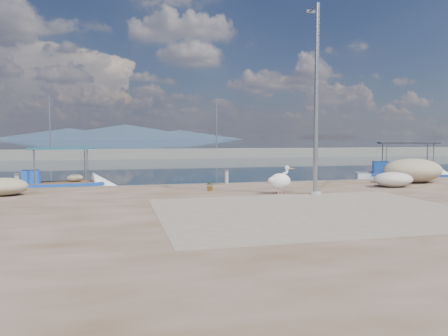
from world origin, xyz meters
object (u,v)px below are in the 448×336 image
boat_right (405,179)px  lamp_post (316,106)px  boat_left (60,189)px  pelican (280,181)px  bollard_near (227,176)px

boat_right → lamp_post: 11.97m
boat_left → lamp_post: bearing=-43.8°
pelican → lamp_post: lamp_post is taller
boat_left → boat_right: bearing=-8.5°
boat_left → pelican: bearing=-45.7°
pelican → bollard_near: pelican is taller
bollard_near → boat_right: bearing=13.7°
pelican → boat_left: bearing=136.8°
boat_left → bollard_near: (7.44, -2.62, 0.67)m
bollard_near → pelican: bearing=-73.3°
boat_left → pelican: (8.57, -6.38, 0.81)m
bollard_near → lamp_post: bearing=-60.5°
boat_left → boat_right: boat_right is taller
pelican → lamp_post: 3.08m
boat_right → lamp_post: lamp_post is taller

